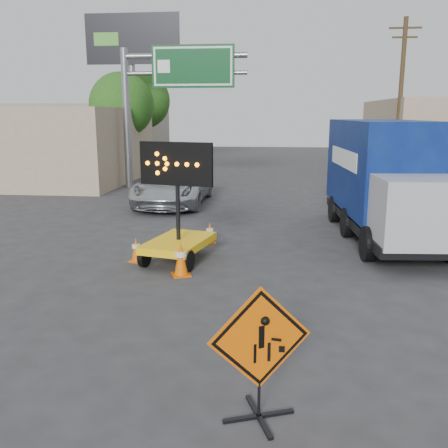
% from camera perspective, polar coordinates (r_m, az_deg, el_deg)
% --- Properties ---
extents(ground, '(100.00, 100.00, 0.00)m').
position_cam_1_polar(ground, '(7.74, -2.89, -16.17)').
color(ground, '#2D2D30').
rests_on(ground, ground).
extents(curb_right, '(0.40, 60.00, 0.12)m').
position_cam_1_polar(curb_right, '(22.83, 21.70, 2.45)').
color(curb_right, gray).
rests_on(curb_right, ground).
extents(storefront_left_near, '(14.00, 10.00, 4.00)m').
position_cam_1_polar(storefront_left_near, '(30.73, -23.43, 8.35)').
color(storefront_left_near, tan).
rests_on(storefront_left_near, ground).
extents(storefront_left_far, '(12.00, 10.00, 4.40)m').
position_cam_1_polar(storefront_left_far, '(43.80, -15.53, 10.14)').
color(storefront_left_far, gray).
rests_on(storefront_left_far, ground).
extents(highway_gantry, '(6.18, 0.38, 6.90)m').
position_cam_1_polar(highway_gantry, '(25.30, -6.61, 15.55)').
color(highway_gantry, slate).
rests_on(highway_gantry, ground).
extents(billboard, '(6.10, 0.54, 9.85)m').
position_cam_1_polar(billboard, '(34.11, -10.38, 18.50)').
color(billboard, slate).
rests_on(billboard, ground).
extents(utility_pole_far, '(1.80, 0.26, 9.00)m').
position_cam_1_polar(utility_pole_far, '(31.47, 19.52, 13.63)').
color(utility_pole_far, '#41321B').
rests_on(utility_pole_far, ground).
extents(tree_left_near, '(3.71, 3.71, 6.03)m').
position_cam_1_polar(tree_left_near, '(30.11, -11.62, 13.17)').
color(tree_left_near, '#41321B').
rests_on(tree_left_near, ground).
extents(tree_left_far, '(4.10, 4.10, 6.66)m').
position_cam_1_polar(tree_left_far, '(38.07, -9.37, 13.73)').
color(tree_left_far, '#41321B').
rests_on(tree_left_far, ground).
extents(construction_sign, '(1.23, 0.89, 1.73)m').
position_cam_1_polar(construction_sign, '(6.24, 4.10, -14.22)').
color(construction_sign, black).
rests_on(construction_sign, ground).
extents(arrow_board, '(1.89, 2.37, 3.04)m').
position_cam_1_polar(arrow_board, '(12.73, -5.22, -1.31)').
color(arrow_board, yellow).
rests_on(arrow_board, ground).
extents(pickup_truck, '(2.69, 5.76, 1.60)m').
position_cam_1_polar(pickup_truck, '(20.82, -5.77, 4.44)').
color(pickup_truck, '#B6B9BE').
rests_on(pickup_truck, ground).
extents(box_truck, '(2.79, 7.52, 3.50)m').
position_cam_1_polar(box_truck, '(15.70, 17.94, 4.15)').
color(box_truck, black).
rests_on(box_truck, ground).
extents(cone_a, '(0.54, 0.54, 0.81)m').
position_cam_1_polar(cone_a, '(11.68, -4.95, -3.96)').
color(cone_a, '#E25B04').
rests_on(cone_a, ground).
extents(cone_b, '(0.40, 0.40, 0.64)m').
position_cam_1_polar(cone_b, '(12.93, -10.01, -2.88)').
color(cone_b, '#E25B04').
rests_on(cone_b, ground).
extents(cone_c, '(0.42, 0.42, 0.63)m').
position_cam_1_polar(cone_c, '(14.49, -1.63, -1.02)').
color(cone_c, '#E25B04').
rests_on(cone_c, ground).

